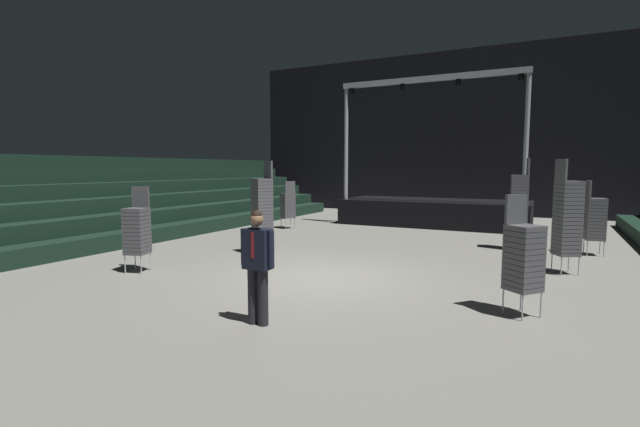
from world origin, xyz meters
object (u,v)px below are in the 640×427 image
Objects in this scene: chair_stack_mid_centre at (137,230)px; chair_stack_rear_right at (567,217)px; chair_stack_front_right at (523,256)px; chair_stack_front_left at (595,218)px; stage_riser at (434,210)px; man_with_tie at (257,261)px; chair_stack_mid_right at (262,208)px; chair_stack_rear_left at (519,204)px; chair_stack_mid_left at (288,205)px.

chair_stack_rear_right is at bearing -170.61° from chair_stack_mid_centre.
chair_stack_front_left is at bearing -152.90° from chair_stack_front_right.
chair_stack_rear_right is (4.51, -7.19, 0.64)m from stage_riser.
chair_stack_front_left is 0.79× the size of chair_stack_rear_right.
chair_stack_rear_right is at bearing -151.12° from chair_stack_front_right.
man_with_tie is 4.60m from chair_stack_mid_centre.
chair_stack_mid_right is (-3.03, 4.57, 0.29)m from man_with_tie.
stage_riser is 3.65× the size of chair_stack_front_left.
man_with_tie is at bearing 152.40° from chair_stack_rear_left.
stage_riser is 5.71m from chair_stack_rear_left.
stage_riser reaches higher than chair_stack_rear_right.
man_with_tie is 0.66× the size of chair_stack_rear_left.
chair_stack_mid_right is at bearing -70.71° from chair_stack_front_right.
chair_stack_mid_right is at bearing -123.52° from chair_stack_mid_left.
chair_stack_front_right reaches higher than man_with_tie.
chair_stack_mid_left is 7.76m from chair_stack_mid_centre.
man_with_tie is (0.44, -12.90, 0.35)m from stage_riser.
chair_stack_front_right is at bearing -172.09° from chair_stack_mid_right.
chair_stack_rear_right is (7.11, 1.13, 0.00)m from chair_stack_mid_right.
chair_stack_front_right is (-1.38, -6.22, -0.04)m from chair_stack_front_left.
chair_stack_front_right is (3.84, -10.71, 0.34)m from stage_riser.
chair_stack_front_left is at bearing -96.33° from chair_stack_rear_left.
chair_stack_mid_right is at bearing -72.87° from chair_stack_front_left.
chair_stack_mid_right is (-6.44, 2.39, 0.29)m from chair_stack_front_right.
chair_stack_front_right reaches higher than chair_stack_mid_left.
chair_stack_rear_left is at bearing -97.23° from chair_stack_front_left.
chair_stack_front_right is at bearing 176.07° from chair_stack_rear_left.
chair_stack_mid_right is 7.20m from chair_stack_rear_right.
stage_riser is 12.91m from man_with_tie.
stage_riser is at bearing -120.66° from chair_stack_front_right.
stage_riser reaches higher than chair_stack_front_right.
chair_stack_front_right is 0.73× the size of chair_stack_rear_left.
chair_stack_mid_left is (-8.52, 7.13, -0.04)m from chair_stack_front_right.
chair_stack_mid_left is at bearing -61.05° from man_with_tie.
chair_stack_front_right is 3.59m from chair_stack_rear_right.
chair_stack_mid_right is 1.32× the size of chair_stack_mid_centre.
man_with_tie is 9.68m from chair_stack_front_left.
chair_stack_front_right is 1.00× the size of chair_stack_mid_centre.
chair_stack_front_left is 1.85m from chair_stack_rear_left.
man_with_tie is at bearing 151.78° from chair_stack_mid_right.
chair_stack_mid_centre is 9.93m from chair_stack_rear_left.
chair_stack_rear_right is at bearing -165.27° from chair_stack_rear_left.
chair_stack_front_left is (5.22, -4.49, 0.38)m from stage_riser.
chair_stack_mid_centre is 9.34m from chair_stack_rear_right.
chair_stack_mid_centre is (-4.31, 1.60, -0.01)m from man_with_tie.
chair_stack_front_left reaches higher than chair_stack_mid_centre.
chair_stack_rear_left is at bearing -119.51° from chair_stack_mid_right.
chair_stack_mid_centre is at bearing -108.92° from stage_riser.
chair_stack_front_left is 9.94m from chair_stack_mid_left.
chair_stack_front_right is at bearing 167.66° from chair_stack_mid_centre.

